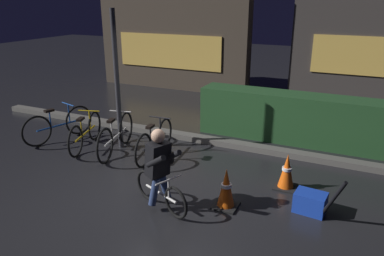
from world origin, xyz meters
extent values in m
plane|color=black|center=(0.00, 0.00, 0.00)|extent=(40.00, 40.00, 0.00)
cube|color=#56544F|center=(0.00, 2.20, 0.06)|extent=(12.00, 0.24, 0.12)
cube|color=#214723|center=(1.80, 3.10, 0.52)|extent=(4.80, 0.70, 1.05)
cube|color=#42382D|center=(-3.30, 6.50, 1.83)|extent=(5.33, 0.50, 3.65)
cube|color=#E5B751|center=(-3.30, 6.23, 1.28)|extent=(3.73, 0.04, 1.10)
cube|color=#383330|center=(2.67, 7.20, 2.13)|extent=(4.26, 0.50, 4.26)
cube|color=#E5B751|center=(2.67, 6.93, 1.40)|extent=(2.98, 0.04, 1.10)
cylinder|color=#2D2D33|center=(-1.73, 1.20, 1.40)|extent=(0.10, 0.10, 2.79)
torus|color=black|center=(-3.05, 1.45, 0.34)|extent=(0.23, 0.66, 0.67)
torus|color=black|center=(-3.33, 0.49, 0.34)|extent=(0.23, 0.66, 0.67)
cylinder|color=#19479E|center=(-3.19, 0.97, 0.34)|extent=(0.31, 0.97, 0.04)
cylinder|color=#19479E|center=(-3.24, 0.80, 0.52)|extent=(0.03, 0.03, 0.38)
cube|color=black|center=(-3.24, 0.80, 0.71)|extent=(0.15, 0.22, 0.05)
cylinder|color=#19479E|center=(-3.11, 1.23, 0.55)|extent=(0.03, 0.03, 0.42)
cylinder|color=#19479E|center=(-3.11, 1.23, 0.76)|extent=(0.45, 0.15, 0.02)
torus|color=black|center=(-2.50, 1.32, 0.32)|extent=(0.23, 0.63, 0.64)
torus|color=black|center=(-2.22, 0.41, 0.32)|extent=(0.23, 0.63, 0.64)
cylinder|color=gold|center=(-2.36, 0.86, 0.32)|extent=(0.31, 0.92, 0.04)
cylinder|color=gold|center=(-2.31, 0.70, 0.50)|extent=(0.03, 0.03, 0.36)
cube|color=black|center=(-2.31, 0.70, 0.68)|extent=(0.15, 0.22, 0.05)
cylinder|color=gold|center=(-2.44, 1.12, 0.52)|extent=(0.03, 0.03, 0.40)
cylinder|color=gold|center=(-2.44, 1.12, 0.72)|extent=(0.45, 0.16, 0.02)
torus|color=black|center=(-1.75, 1.43, 0.35)|extent=(0.20, 0.69, 0.69)
torus|color=black|center=(-1.52, 0.42, 0.35)|extent=(0.20, 0.69, 0.69)
cylinder|color=silver|center=(-1.63, 0.92, 0.35)|extent=(0.26, 1.02, 0.04)
cylinder|color=silver|center=(-1.59, 0.75, 0.54)|extent=(0.03, 0.03, 0.39)
cube|color=black|center=(-1.59, 0.75, 0.74)|extent=(0.14, 0.22, 0.05)
cylinder|color=silver|center=(-1.70, 1.20, 0.57)|extent=(0.03, 0.03, 0.44)
cylinder|color=silver|center=(-1.70, 1.20, 0.78)|extent=(0.45, 0.13, 0.02)
torus|color=black|center=(-0.86, 1.54, 0.32)|extent=(0.10, 0.65, 0.65)
torus|color=black|center=(-0.77, 0.57, 0.32)|extent=(0.10, 0.65, 0.65)
cylinder|color=black|center=(-0.82, 1.05, 0.32)|extent=(0.12, 0.97, 0.04)
cylinder|color=black|center=(-0.80, 0.88, 0.51)|extent=(0.03, 0.03, 0.36)
cube|color=black|center=(-0.80, 0.88, 0.69)|extent=(0.12, 0.21, 0.05)
cylinder|color=black|center=(-0.84, 1.32, 0.53)|extent=(0.03, 0.03, 0.41)
cylinder|color=black|center=(-0.84, 1.32, 0.73)|extent=(0.46, 0.06, 0.02)
cube|color=black|center=(1.09, -0.10, 0.01)|extent=(0.36, 0.36, 0.03)
cone|color=#EA560F|center=(1.09, -0.10, 0.33)|extent=(0.26, 0.26, 0.60)
cylinder|color=white|center=(1.09, -0.10, 0.36)|extent=(0.16, 0.16, 0.05)
cube|color=black|center=(1.78, 0.87, 0.01)|extent=(0.36, 0.36, 0.03)
cone|color=#EA560F|center=(1.78, 0.87, 0.32)|extent=(0.26, 0.26, 0.58)
cylinder|color=white|center=(1.78, 0.87, 0.35)|extent=(0.16, 0.16, 0.05)
cube|color=#193DB7|center=(2.25, 0.30, 0.15)|extent=(0.47, 0.36, 0.30)
torus|color=black|center=(0.55, -0.68, 0.24)|extent=(0.46, 0.23, 0.48)
torus|color=black|center=(-0.10, -0.41, 0.24)|extent=(0.46, 0.23, 0.48)
cylinder|color=silver|center=(0.23, -0.54, 0.24)|extent=(0.66, 0.31, 0.04)
cylinder|color=silver|center=(0.11, -0.49, 0.37)|extent=(0.03, 0.03, 0.26)
cube|color=black|center=(0.11, -0.49, 0.51)|extent=(0.22, 0.17, 0.05)
cylinder|color=silver|center=(0.40, -0.62, 0.39)|extent=(0.03, 0.03, 0.30)
cylinder|color=silver|center=(0.40, -0.62, 0.54)|extent=(0.20, 0.43, 0.02)
cylinder|color=navy|center=(0.25, -0.44, 0.30)|extent=(0.18, 0.23, 0.42)
cylinder|color=navy|center=(0.17, -0.63, 0.30)|extent=(0.18, 0.23, 0.42)
cube|color=black|center=(0.19, -0.53, 0.79)|extent=(0.36, 0.40, 0.54)
sphere|color=tan|center=(0.21, -0.53, 1.15)|extent=(0.20, 0.20, 0.20)
cylinder|color=black|center=(0.37, -0.45, 0.84)|extent=(0.40, 0.23, 0.29)
cylinder|color=black|center=(0.26, -0.71, 0.84)|extent=(0.40, 0.23, 0.29)
ellipsoid|color=black|center=(0.21, -0.32, 0.74)|extent=(0.36, 0.27, 0.24)
cylinder|color=black|center=(2.55, 0.05, 0.39)|extent=(0.35, 0.36, 0.77)
camera|label=1|loc=(2.72, -4.76, 2.98)|focal=34.95mm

